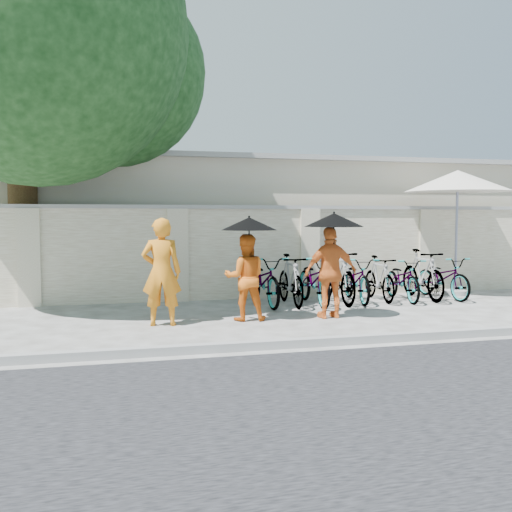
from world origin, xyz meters
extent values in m
plane|color=#B3B3B3|center=(0.00, 0.00, 0.00)|extent=(80.00, 80.00, 0.00)
cube|color=#414147|center=(0.00, -6.00, 0.00)|extent=(40.00, 8.00, 0.01)
cube|color=gray|center=(0.00, -1.70, 0.06)|extent=(40.00, 0.16, 0.12)
cube|color=white|center=(1.00, 3.20, 1.00)|extent=(20.00, 0.30, 2.00)
cube|color=#BEB6A7|center=(2.00, 7.00, 1.60)|extent=(14.00, 6.00, 3.20)
cylinder|color=brown|center=(-4.20, 3.90, 2.20)|extent=(0.60, 0.60, 4.40)
sphere|color=#2F602B|center=(-3.70, 2.50, 5.30)|extent=(5.80, 5.80, 5.80)
sphere|color=#2F602B|center=(-2.30, 3.60, 4.90)|extent=(4.00, 4.00, 4.00)
imported|color=orange|center=(-1.58, 0.40, 0.91)|extent=(0.72, 0.53, 1.81)
imported|color=orange|center=(-0.11, 0.51, 0.76)|extent=(0.82, 0.68, 1.52)
cylinder|color=black|center=(-0.06, 0.43, 1.29)|extent=(0.02, 0.02, 0.84)
cone|color=black|center=(-0.06, 0.43, 1.71)|extent=(0.98, 0.98, 0.22)
imported|color=orange|center=(1.44, 0.36, 0.83)|extent=(0.98, 0.42, 1.66)
cylinder|color=black|center=(1.46, 0.28, 1.36)|extent=(0.02, 0.02, 0.83)
cone|color=black|center=(1.46, 0.28, 1.77)|extent=(1.06, 1.06, 0.24)
cylinder|color=gray|center=(5.40, 2.47, 0.06)|extent=(0.55, 0.55, 0.11)
cylinder|color=#8788A3|center=(5.40, 2.47, 1.30)|extent=(0.06, 0.06, 2.60)
cone|color=beige|center=(5.40, 2.47, 2.65)|extent=(2.98, 2.98, 0.50)
imported|color=#8788A3|center=(0.66, 2.07, 0.51)|extent=(0.77, 1.97, 1.02)
imported|color=#8788A3|center=(1.18, 1.91, 0.53)|extent=(0.55, 1.77, 1.06)
imported|color=#8788A3|center=(1.70, 1.89, 0.51)|extent=(0.75, 1.98, 1.03)
imported|color=#8788A3|center=(2.21, 1.93, 0.58)|extent=(0.55, 1.92, 1.15)
imported|color=#8788A3|center=(2.73, 2.06, 0.48)|extent=(0.89, 1.90, 0.96)
imported|color=#8788A3|center=(3.25, 2.05, 0.49)|extent=(0.58, 1.66, 0.98)
imported|color=#8788A3|center=(3.76, 1.96, 0.46)|extent=(0.78, 1.81, 0.92)
imported|color=#8788A3|center=(4.28, 2.02, 0.55)|extent=(0.58, 1.86, 1.11)
imported|color=#8788A3|center=(4.79, 2.03, 0.47)|extent=(0.81, 1.84, 0.94)
camera|label=1|loc=(-2.40, -9.20, 1.84)|focal=40.00mm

